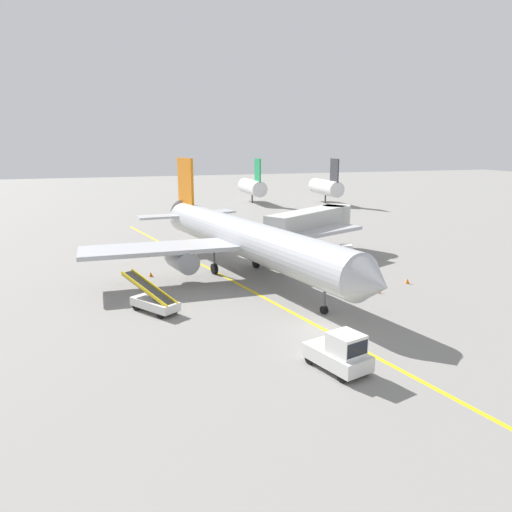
% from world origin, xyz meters
% --- Properties ---
extents(ground_plane, '(300.00, 300.00, 0.00)m').
position_xyz_m(ground_plane, '(0.00, 0.00, 0.00)').
color(ground_plane, gray).
extents(taxi_line_yellow, '(16.93, 78.31, 0.01)m').
position_xyz_m(taxi_line_yellow, '(-1.16, 5.00, 0.00)').
color(taxi_line_yellow, yellow).
rests_on(taxi_line_yellow, ground).
extents(airliner, '(27.99, 35.09, 10.10)m').
position_xyz_m(airliner, '(-1.27, 14.38, 3.42)').
color(airliner, '#B2B5BA').
rests_on(airliner, ground).
extents(jet_bridge, '(12.12, 9.07, 4.85)m').
position_xyz_m(jet_bridge, '(8.48, 20.11, 3.54)').
color(jet_bridge, beige).
rests_on(jet_bridge, ground).
extents(pushback_tug, '(2.83, 3.99, 2.20)m').
position_xyz_m(pushback_tug, '(-1.79, -5.58, 0.99)').
color(pushback_tug, silver).
rests_on(pushback_tug, ground).
extents(baggage_tug_near_wing, '(2.65, 2.58, 2.10)m').
position_xyz_m(baggage_tug_near_wing, '(5.21, 14.62, 0.93)').
color(baggage_tug_near_wing, silver).
rests_on(baggage_tug_near_wing, ground).
extents(baggage_tug_by_cargo_door, '(2.68, 1.98, 2.10)m').
position_xyz_m(baggage_tug_by_cargo_door, '(9.41, 14.22, 0.93)').
color(baggage_tug_by_cargo_door, silver).
rests_on(baggage_tug_by_cargo_door, ground).
extents(belt_loader_forward_hold, '(3.79, 4.87, 2.59)m').
position_xyz_m(belt_loader_forward_hold, '(-10.12, 6.73, 0.78)').
color(belt_loader_forward_hold, silver).
rests_on(belt_loader_forward_hold, ground).
extents(ground_crew_marshaller, '(0.36, 0.24, 1.70)m').
position_xyz_m(ground_crew_marshaller, '(3.42, 9.14, 0.91)').
color(ground_crew_marshaller, '#26262D').
rests_on(ground_crew_marshaller, ground).
extents(safety_cone_nose_left, '(0.36, 0.36, 0.44)m').
position_xyz_m(safety_cone_nose_left, '(-9.38, 16.19, 0.22)').
color(safety_cone_nose_left, orange).
rests_on(safety_cone_nose_left, ground).
extents(safety_cone_nose_right, '(0.36, 0.36, 0.44)m').
position_xyz_m(safety_cone_nose_right, '(4.85, 16.38, 0.22)').
color(safety_cone_nose_right, orange).
rests_on(safety_cone_nose_right, ground).
extents(safety_cone_wingtip_left, '(0.36, 0.36, 0.44)m').
position_xyz_m(safety_cone_wingtip_left, '(7.50, 5.65, 0.22)').
color(safety_cone_wingtip_left, orange).
rests_on(safety_cone_wingtip_left, ground).
extents(safety_cone_wingtip_right, '(0.36, 0.36, 0.44)m').
position_xyz_m(safety_cone_wingtip_right, '(11.27, 7.22, 0.22)').
color(safety_cone_wingtip_right, orange).
rests_on(safety_cone_wingtip_right, ground).
extents(distant_aircraft_mid_left, '(3.00, 10.10, 8.80)m').
position_xyz_m(distant_aircraft_mid_left, '(15.52, 65.21, 3.22)').
color(distant_aircraft_mid_left, silver).
rests_on(distant_aircraft_mid_left, ground).
extents(distant_aircraft_mid_right, '(3.00, 10.10, 8.80)m').
position_xyz_m(distant_aircraft_mid_right, '(29.17, 60.29, 3.22)').
color(distant_aircraft_mid_right, silver).
rests_on(distant_aircraft_mid_right, ground).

